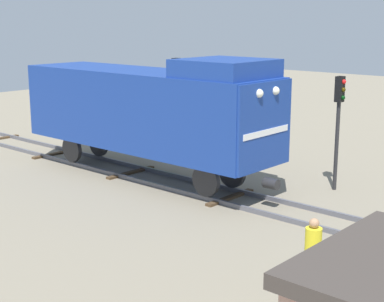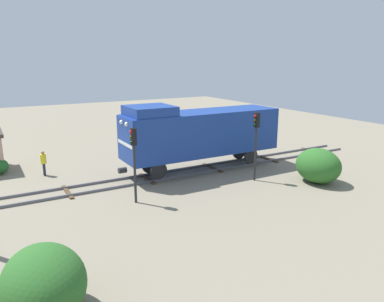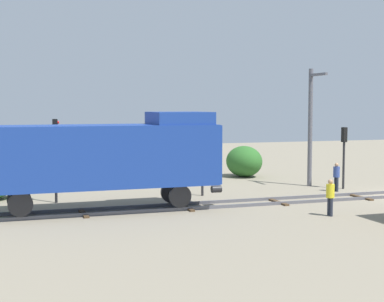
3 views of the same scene
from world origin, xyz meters
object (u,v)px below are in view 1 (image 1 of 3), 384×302
at_px(traffic_signal_mid, 339,112).
at_px(worker_by_signal, 313,248).
at_px(locomotive, 149,108).
at_px(traffic_signal_far, 176,89).

relative_size(traffic_signal_mid, worker_by_signal, 2.42).
bearing_deg(locomotive, traffic_signal_far, 28.40).
bearing_deg(traffic_signal_mid, locomotive, 119.15).
xyz_separation_m(traffic_signal_far, worker_by_signal, (-7.80, -11.54, -2.04)).
distance_m(traffic_signal_mid, traffic_signal_far, 8.05).
bearing_deg(locomotive, traffic_signal_mid, -60.85).
distance_m(traffic_signal_mid, worker_by_signal, 8.57).
relative_size(locomotive, worker_by_signal, 6.82).
xyz_separation_m(traffic_signal_mid, traffic_signal_far, (0.20, 8.04, 0.17)).
distance_m(traffic_signal_far, worker_by_signal, 14.08).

